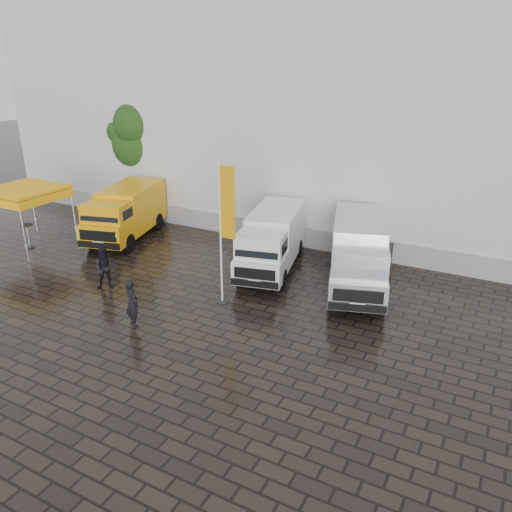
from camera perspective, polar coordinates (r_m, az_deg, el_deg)
The scene contains 13 objects.
ground at distance 18.63m, azimuth -4.31°, elevation -6.55°, with size 120.00×120.00×0.00m, color black.
exhibition_hall at distance 30.70m, azimuth 15.50°, elevation 15.76°, with size 44.00×16.00×12.00m, color silver.
hall_plinth at distance 24.27m, azimuth 9.75°, elevation 1.41°, with size 44.00×0.15×1.00m, color gray.
van_yellow at distance 26.58m, azimuth -14.70°, elevation 4.62°, with size 2.17×5.64×2.60m, color orange, non-canonical shape.
van_white at distance 21.91m, azimuth 1.85°, elevation 1.62°, with size 1.96×5.87×2.54m, color white, non-canonical shape.
van_silver at distance 20.58m, azimuth 11.62°, elevation 0.03°, with size 2.08×6.23×2.70m, color silver, non-canonical shape.
canopy_tent at distance 26.81m, azimuth -25.05°, elevation 6.67°, with size 3.20×3.20×2.95m.
flagpole at distance 18.18m, azimuth -3.61°, elevation 3.51°, with size 0.88×0.50×5.55m.
tree at distance 31.12m, azimuth -12.68°, elevation 13.03°, with size 3.78×3.91×6.79m.
cocktail_table at distance 27.06m, azimuth -24.57°, elevation 2.07°, with size 0.60×0.60×1.20m, color black.
wheelie_bin at distance 23.25m, azimuth 14.47°, elevation 0.14°, with size 0.63×0.63×1.04m, color black.
person_front at distance 17.93m, azimuth -13.98°, elevation -5.18°, with size 0.65×0.42×1.77m, color black.
person_tent at distance 21.05m, azimuth -16.84°, elevation -1.31°, with size 0.87×0.68×1.80m, color black.
Camera 1 is at (8.92, -13.78, 8.82)m, focal length 35.00 mm.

